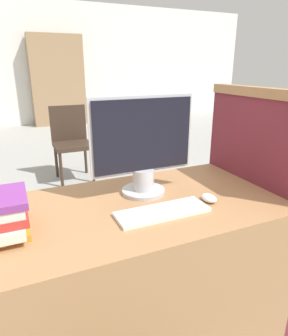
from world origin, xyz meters
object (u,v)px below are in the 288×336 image
(mouse, at_px, (209,198))
(far_chair, at_px, (71,139))
(book_stack, at_px, (4,214))
(monitor, at_px, (143,147))
(keyboard, at_px, (162,212))

(mouse, height_order, far_chair, far_chair)
(book_stack, distance_m, far_chair, 2.66)
(monitor, height_order, keyboard, monitor)
(monitor, distance_m, mouse, 0.40)
(keyboard, bearing_deg, far_chair, 87.98)
(keyboard, relative_size, mouse, 4.66)
(far_chair, bearing_deg, book_stack, -115.64)
(monitor, xyz_separation_m, book_stack, (-0.64, -0.15, -0.16))
(mouse, bearing_deg, keyboard, -175.65)
(monitor, height_order, far_chair, monitor)
(book_stack, bearing_deg, keyboard, -8.58)
(mouse, xyz_separation_m, far_chair, (-0.17, 2.62, -0.26))
(book_stack, xyz_separation_m, far_chair, (0.72, 2.54, -0.33))
(mouse, height_order, book_stack, book_stack)
(monitor, bearing_deg, book_stack, -166.96)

